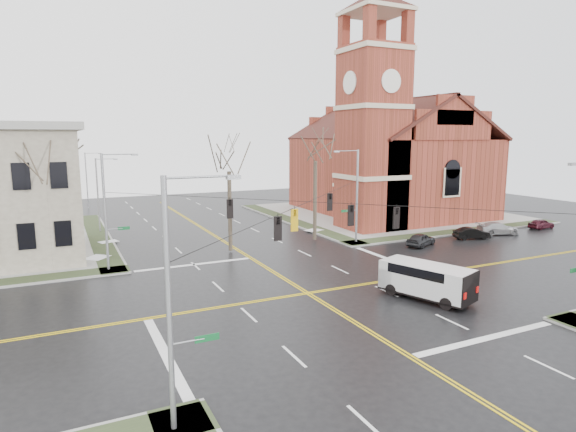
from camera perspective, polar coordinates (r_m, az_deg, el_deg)
name	(u,v)px	position (r m, az deg, el deg)	size (l,w,h in m)	color
ground	(308,293)	(32.70, 2.35, -9.13)	(120.00, 120.00, 0.00)	black
sidewalks	(308,292)	(32.68, 2.35, -9.00)	(80.00, 80.00, 0.17)	gray
road_markings	(308,293)	(32.70, 2.35, -9.12)	(100.00, 100.00, 0.01)	gold
church	(386,151)	(65.36, 11.48, 7.51)	(24.28, 27.48, 27.50)	maroon
signal_pole_ne	(355,193)	(47.02, 8.00, 2.68)	(2.75, 0.22, 9.00)	gray
signal_pole_nw	(107,208)	(39.36, -20.63, 0.86)	(2.75, 0.22, 9.00)	gray
signal_pole_sw	(174,298)	(17.07, -13.38, -9.46)	(2.75, 0.22, 9.00)	gray
span_wires	(308,202)	(31.28, 2.42, 1.70)	(23.02, 23.02, 0.03)	black
traffic_signals	(313,215)	(30.82, 3.00, 0.17)	(8.21, 8.26, 1.30)	black
streetlight_north_a	(99,192)	(55.80, -21.49, 2.67)	(2.30, 0.20, 8.00)	gray
streetlight_north_b	(88,178)	(75.68, -22.66, 4.20)	(2.30, 0.20, 8.00)	gray
cargo_van	(423,278)	(32.59, 15.70, -7.09)	(4.16, 6.34, 2.26)	silver
parked_car_a	(421,239)	(47.86, 15.48, -2.70)	(1.50, 3.72, 1.27)	black
parked_car_b	(472,233)	(52.70, 20.94, -1.92)	(1.27, 3.63, 1.20)	black
parked_car_c	(498,228)	(56.26, 23.60, -1.36)	(1.81, 4.46, 1.29)	#9F9FA1
parked_car_d	(541,224)	(61.88, 27.81, -0.81)	(1.35, 3.35, 1.14)	#3D111C
tree_nw_far	(45,174)	(40.62, -26.81, 4.50)	(4.00, 4.00, 10.52)	#3D3427
tree_nw_near	(229,166)	(43.07, -7.01, 5.90)	(4.00, 4.00, 10.77)	#3D3427
tree_ne	(315,156)	(47.56, 3.27, 7.14)	(4.00, 4.00, 11.77)	#3D3427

